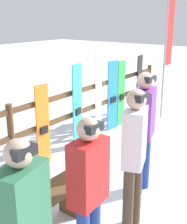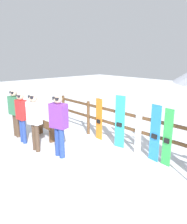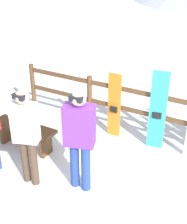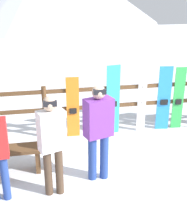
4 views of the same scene
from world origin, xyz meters
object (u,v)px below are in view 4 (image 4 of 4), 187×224
person_white (52,139)px  bench (9,155)px  snowboard_blue (164,99)px  person_purple (98,127)px  ski_pair_white (142,95)px  snowboard_cyan (113,101)px  snowboard_green (178,99)px  snowboard_orange (73,108)px

person_white → bench: bearing=134.9°
snowboard_blue → person_white: bearing=-143.0°
person_purple → ski_pair_white: bearing=51.8°
person_white → snowboard_cyan: size_ratio=1.06×
person_white → person_purple: bearing=20.7°
snowboard_green → bench: bearing=-161.6°
bench → snowboard_orange: size_ratio=0.96×
snowboard_orange → snowboard_green: bearing=0.0°
person_white → person_purple: size_ratio=0.98×
bench → snowboard_cyan: snowboard_cyan is taller
person_purple → snowboard_cyan: bearing=68.6°
person_white → snowboard_blue: size_ratio=1.12×
ski_pair_white → snowboard_orange: bearing=-179.9°
person_purple → snowboard_blue: bearing=42.4°
snowboard_orange → ski_pair_white: (1.54, 0.00, 0.20)m
snowboard_orange → snowboard_blue: 2.06m
person_white → ski_pair_white: (2.09, 1.97, -0.10)m
bench → person_white: size_ratio=0.78×
snowboard_blue → person_purple: bearing=-137.6°
snowboard_cyan → snowboard_green: snowboard_cyan is taller
snowboard_cyan → ski_pair_white: 0.67m
snowboard_cyan → ski_pair_white: ski_pair_white is taller
bench → snowboard_blue: 3.57m
ski_pair_white → snowboard_blue: bearing=-0.4°
bench → person_purple: 1.69m
ski_pair_white → snowboard_cyan: bearing=-179.7°
person_purple → snowboard_orange: 1.71m
person_white → ski_pair_white: ski_pair_white is taller
bench → snowboard_orange: (1.28, 1.23, 0.31)m
person_white → person_purple: person_purple is taller
person_purple → snowboard_cyan: person_purple is taller
person_purple → snowboard_orange: (-0.22, 1.67, -0.30)m
snowboard_orange → snowboard_green: (2.40, 0.00, 0.05)m
snowboard_orange → snowboard_blue: bearing=0.0°
snowboard_green → snowboard_orange: bearing=-180.0°
snowboard_green → snowboard_cyan: bearing=180.0°
snowboard_orange → person_white: bearing=-105.6°
snowboard_blue → snowboard_green: snowboard_blue is taller
snowboard_cyan → ski_pair_white: (0.66, 0.00, 0.10)m
person_purple → ski_pair_white: 2.13m
person_white → person_purple: (0.77, 0.29, 0.00)m
snowboard_blue → snowboard_green: size_ratio=1.02×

